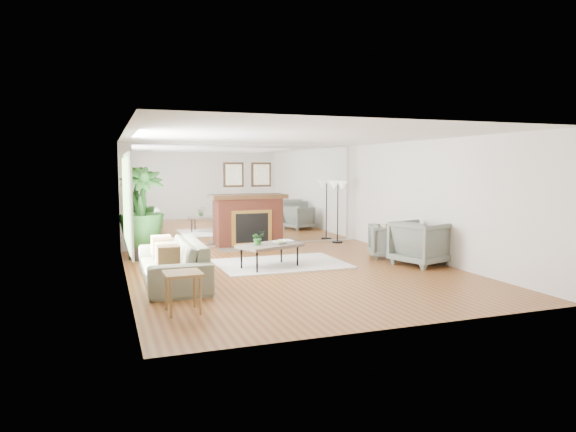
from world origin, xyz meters
name	(u,v)px	position (x,y,z in m)	size (l,w,h in m)	color
ground	(297,272)	(0.00, 0.00, 0.00)	(7.00, 7.00, 0.00)	brown
wall_left	(126,209)	(-2.99, 0.00, 1.25)	(0.02, 7.00, 2.50)	silver
wall_right	(435,201)	(2.99, 0.00, 1.25)	(0.02, 7.00, 2.50)	silver
wall_back	(247,195)	(0.00, 3.49, 1.25)	(6.00, 0.02, 2.50)	silver
mirror_panel	(247,195)	(0.00, 3.47, 1.25)	(5.40, 0.04, 2.40)	silver
window_panel	(127,202)	(-2.96, 0.40, 1.35)	(0.04, 2.40, 1.50)	#B2E09E
fireplace	(250,220)	(0.00, 3.26, 0.66)	(1.85, 0.83, 2.05)	maroon
area_rug	(281,264)	(-0.03, 0.82, 0.01)	(2.50, 1.78, 0.03)	white
coffee_table	(270,246)	(-0.37, 0.51, 0.43)	(1.34, 1.06, 0.47)	#655950
sofa	(172,262)	(-2.28, -0.10, 0.36)	(2.44, 0.95, 0.71)	slate
armchair_back	(389,241)	(2.38, 0.75, 0.36)	(0.77, 0.79, 0.72)	slate
armchair_front	(421,243)	(2.56, -0.18, 0.44)	(0.94, 0.97, 0.88)	slate
side_table	(183,279)	(-2.37, -1.94, 0.46)	(0.50, 0.50, 0.55)	brown
potted_ficus	(141,210)	(-2.59, 2.38, 1.04)	(1.06, 1.06, 1.94)	black
floor_lamp	(338,190)	(2.28, 3.10, 1.35)	(0.52, 0.29, 1.58)	black
tabletop_plant	(258,238)	(-0.62, 0.47, 0.61)	(0.25, 0.21, 0.27)	#295F23
fruit_bowl	(279,243)	(-0.20, 0.43, 0.50)	(0.25, 0.25, 0.06)	brown
book	(281,241)	(-0.06, 0.73, 0.48)	(0.23, 0.31, 0.02)	brown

